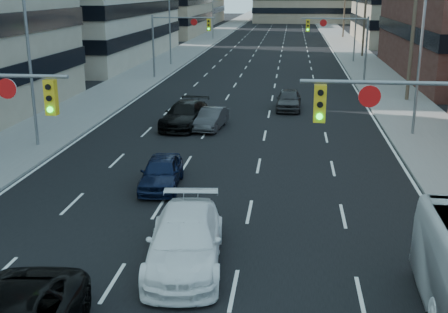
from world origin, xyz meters
TOP-DOWN VIEW (x-y plane):
  - road_surface at (0.00, 130.00)m, footprint 18.00×300.00m
  - sidewalk_left at (-11.50, 130.00)m, footprint 5.00×300.00m
  - sidewalk_right at (11.50, 130.00)m, footprint 5.00×300.00m
  - bg_block_right at (32.00, 130.00)m, footprint 22.00×22.00m
  - signal_near_right at (7.45, 8.00)m, footprint 6.59×0.33m
  - signal_far_left at (-7.68, 45.00)m, footprint 6.09×0.33m
  - signal_far_right at (7.68, 45.00)m, footprint 6.09×0.33m
  - utility_pole_block at (12.20, 36.00)m, footprint 2.20×0.28m
  - utility_pole_midblock at (12.20, 66.00)m, footprint 2.20×0.28m
  - utility_pole_distant at (12.20, 96.00)m, footprint 2.20×0.28m
  - streetlight_left_near at (-10.34, 20.00)m, footprint 2.03×0.22m
  - streetlight_left_mid at (-10.34, 55.00)m, footprint 2.03×0.22m
  - streetlight_left_far at (-10.34, 90.00)m, footprint 2.03×0.22m
  - streetlight_right_near at (10.34, 25.00)m, footprint 2.03×0.22m
  - streetlight_right_far at (10.34, 60.00)m, footprint 2.03×0.22m
  - white_van at (0.13, 7.44)m, footprint 2.84×5.81m
  - sedan_blue at (-2.25, 14.41)m, footprint 1.93×4.19m
  - sedan_grey_center at (-1.60, 25.34)m, footprint 1.83×4.03m
  - sedan_black_far at (-3.33, 25.67)m, footprint 2.76×5.59m
  - sedan_grey_right at (3.13, 31.78)m, footprint 1.82×4.37m

SIDE VIEW (x-z plane):
  - road_surface at x=0.00m, z-range 0.00..0.02m
  - sidewalk_left at x=-11.50m, z-range 0.00..0.15m
  - sidewalk_right at x=11.50m, z-range 0.00..0.15m
  - sedan_grey_center at x=-1.60m, z-range 0.00..1.28m
  - sedan_blue at x=-2.25m, z-range 0.00..1.39m
  - sedan_grey_right at x=3.13m, z-range 0.00..1.48m
  - sedan_black_far at x=-3.33m, z-range 0.00..1.56m
  - white_van at x=0.13m, z-range 0.00..1.63m
  - signal_far_left at x=-7.68m, z-range 1.30..7.30m
  - signal_far_right at x=7.68m, z-range 1.30..7.30m
  - signal_near_right at x=7.45m, z-range 1.33..7.33m
  - streetlight_left_near at x=-10.34m, z-range 0.55..9.55m
  - streetlight_left_mid at x=-10.34m, z-range 0.55..9.55m
  - streetlight_left_far at x=-10.34m, z-range 0.55..9.55m
  - streetlight_right_near at x=10.34m, z-range 0.55..9.55m
  - streetlight_right_far at x=10.34m, z-range 0.55..9.55m
  - utility_pole_block at x=12.20m, z-range 0.28..11.28m
  - utility_pole_midblock at x=12.20m, z-range 0.28..11.28m
  - utility_pole_distant at x=12.20m, z-range 0.28..11.28m
  - bg_block_right at x=32.00m, z-range 0.00..12.00m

